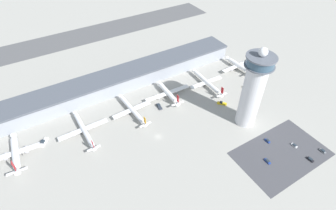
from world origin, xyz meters
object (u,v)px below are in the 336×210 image
(control_tower, at_px, (253,89))
(car_green_van, at_px, (323,151))
(airplane_gate_delta, at_px, (168,93))
(airplane_gate_echo, at_px, (207,82))
(car_maroon_suv, at_px, (310,159))
(airplane_gate_charlie, at_px, (132,110))
(service_truck_baggage, at_px, (248,87))
(airplane_gate_alpha, at_px, (15,153))
(service_truck_water, at_px, (44,142))
(car_yellow_taxi, at_px, (267,161))
(airplane_gate_bravo, at_px, (84,130))
(service_truck_fuel, at_px, (222,103))
(car_navy_sedan, at_px, (267,141))
(airplane_gate_foxtrot, at_px, (238,65))
(car_silver_sedan, at_px, (294,145))
(service_truck_catering, at_px, (159,106))

(control_tower, bearing_deg, car_green_van, -63.12)
(airplane_gate_delta, xyz_separation_m, airplane_gate_echo, (38.13, -5.02, -0.05))
(car_green_van, height_order, car_maroon_suv, car_green_van)
(airplane_gate_charlie, bearing_deg, service_truck_baggage, -12.81)
(airplane_gate_alpha, bearing_deg, service_truck_water, 11.13)
(airplane_gate_charlie, relative_size, airplane_gate_delta, 1.02)
(airplane_gate_alpha, bearing_deg, car_maroon_suv, -31.96)
(car_yellow_taxi, height_order, car_green_van, car_green_van)
(airplane_gate_bravo, bearing_deg, service_truck_fuel, -14.15)
(airplane_gate_alpha, xyz_separation_m, car_green_van, (182.53, -105.29, -3.83))
(airplane_gate_bravo, relative_size, car_navy_sedan, 10.58)
(control_tower, relative_size, airplane_gate_foxtrot, 1.71)
(airplane_gate_delta, relative_size, service_truck_water, 5.24)
(service_truck_water, relative_size, car_maroon_suv, 1.64)
(airplane_gate_alpha, height_order, airplane_gate_echo, airplane_gate_alpha)
(car_navy_sedan, bearing_deg, service_truck_baggage, 58.25)
(service_truck_fuel, distance_m, car_maroon_suv, 76.81)
(airplane_gate_bravo, bearing_deg, car_silver_sedan, -35.82)
(airplane_gate_delta, distance_m, car_green_van, 123.32)
(airplane_gate_alpha, distance_m, service_truck_baggage, 191.68)
(airplane_gate_alpha, height_order, car_navy_sedan, airplane_gate_alpha)
(airplane_gate_charlie, distance_m, car_maroon_suv, 133.07)
(service_truck_fuel, height_order, car_silver_sedan, service_truck_fuel)
(service_truck_fuel, bearing_deg, airplane_gate_foxtrot, 34.36)
(airplane_gate_echo, relative_size, service_truck_catering, 5.71)
(service_truck_baggage, xyz_separation_m, car_navy_sedan, (-33.31, -53.83, -0.44))
(airplane_gate_foxtrot, distance_m, car_green_van, 110.03)
(airplane_gate_charlie, distance_m, airplane_gate_echo, 73.49)
(airplane_gate_delta, bearing_deg, airplane_gate_charlie, -174.89)
(car_maroon_suv, bearing_deg, airplane_gate_echo, 95.27)
(control_tower, height_order, service_truck_baggage, control_tower)
(car_navy_sedan, xyz_separation_m, car_maroon_suv, (12.30, -26.61, -0.02))
(service_truck_catering, distance_m, car_maroon_suv, 116.55)
(service_truck_fuel, xyz_separation_m, car_maroon_suv, (13.98, -75.53, -0.23))
(service_truck_baggage, bearing_deg, control_tower, -137.96)
(service_truck_fuel, height_order, service_truck_water, service_truck_water)
(service_truck_water, distance_m, car_green_van, 197.18)
(airplane_gate_alpha, height_order, airplane_gate_charlie, airplane_gate_alpha)
(airplane_gate_bravo, relative_size, airplane_gate_delta, 1.05)
(airplane_gate_bravo, distance_m, service_truck_catering, 62.01)
(service_truck_catering, relative_size, car_silver_sedan, 1.66)
(car_green_van, bearing_deg, airplane_gate_bravo, 142.97)
(service_truck_fuel, xyz_separation_m, car_yellow_taxi, (-11.91, -61.53, -0.27))
(control_tower, relative_size, airplane_gate_charlie, 1.53)
(service_truck_water, relative_size, car_silver_sedan, 1.71)
(airplane_gate_delta, relative_size, airplane_gate_foxtrot, 1.10)
(car_green_van, xyz_separation_m, car_maroon_suv, (-13.53, -0.14, -0.02))
(airplane_gate_echo, height_order, service_truck_baggage, airplane_gate_echo)
(airplane_gate_delta, bearing_deg, car_green_van, -60.30)
(car_maroon_suv, bearing_deg, airplane_gate_delta, 113.92)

